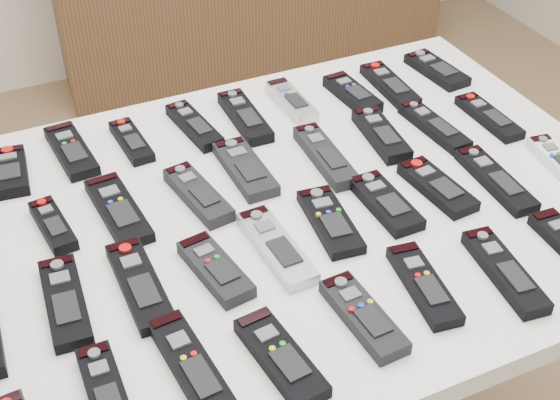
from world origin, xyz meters
name	(u,v)px	position (x,y,z in m)	size (l,w,h in m)	color
table	(280,235)	(-0.06, -0.06, 0.72)	(1.25, 0.88, 0.78)	white
remote_1	(11,172)	(-0.46, 0.23, 0.79)	(0.06, 0.14, 0.02)	black
remote_2	(71,151)	(-0.34, 0.25, 0.79)	(0.06, 0.18, 0.02)	black
remote_3	(131,141)	(-0.23, 0.23, 0.79)	(0.04, 0.15, 0.02)	black
remote_4	(194,126)	(-0.10, 0.23, 0.79)	(0.05, 0.17, 0.02)	black
remote_5	(245,117)	(0.00, 0.22, 0.79)	(0.05, 0.19, 0.02)	black
remote_6	(291,101)	(0.11, 0.24, 0.79)	(0.05, 0.16, 0.02)	#B7B7BC
remote_7	(352,94)	(0.24, 0.21, 0.79)	(0.05, 0.15, 0.02)	black
remote_8	(390,85)	(0.33, 0.21, 0.79)	(0.05, 0.18, 0.02)	black
remote_9	(437,70)	(0.46, 0.23, 0.79)	(0.06, 0.16, 0.02)	black
remote_10	(53,226)	(-0.42, 0.04, 0.79)	(0.04, 0.14, 0.02)	black
remote_11	(118,210)	(-0.31, 0.04, 0.79)	(0.06, 0.19, 0.02)	black
remote_12	(198,194)	(-0.17, 0.02, 0.79)	(0.05, 0.17, 0.02)	black
remote_13	(245,169)	(-0.07, 0.06, 0.79)	(0.06, 0.18, 0.02)	black
remote_14	(325,156)	(0.08, 0.03, 0.79)	(0.05, 0.19, 0.02)	black
remote_15	(381,135)	(0.21, 0.05, 0.79)	(0.05, 0.17, 0.02)	black
remote_16	(434,126)	(0.32, 0.03, 0.79)	(0.05, 0.18, 0.02)	black
remote_17	(489,117)	(0.44, 0.02, 0.79)	(0.05, 0.17, 0.02)	black
remote_19	(65,302)	(-0.44, -0.14, 0.79)	(0.06, 0.18, 0.02)	black
remote_20	(140,284)	(-0.33, -0.15, 0.79)	(0.06, 0.20, 0.02)	black
remote_21	(215,269)	(-0.21, -0.17, 0.79)	(0.05, 0.16, 0.02)	black
remote_22	(277,247)	(-0.11, -0.16, 0.79)	(0.05, 0.19, 0.02)	#B7B7BC
remote_23	(330,221)	(0.00, -0.14, 0.79)	(0.06, 0.17, 0.02)	black
remote_24	(386,203)	(0.11, -0.14, 0.79)	(0.06, 0.16, 0.02)	black
remote_25	(437,187)	(0.22, -0.13, 0.79)	(0.06, 0.16, 0.02)	black
remote_26	(496,180)	(0.32, -0.16, 0.79)	(0.05, 0.19, 0.02)	black
remote_27	(559,162)	(0.46, -0.17, 0.79)	(0.04, 0.16, 0.02)	silver
remote_29	(107,395)	(-0.43, -0.33, 0.79)	(0.05, 0.17, 0.02)	black
remote_30	(192,367)	(-0.31, -0.34, 0.79)	(0.05, 0.20, 0.02)	black
remote_31	(281,357)	(-0.20, -0.37, 0.79)	(0.06, 0.17, 0.02)	black
remote_32	(363,316)	(-0.06, -0.35, 0.79)	(0.05, 0.17, 0.02)	black
remote_33	(424,285)	(0.06, -0.33, 0.79)	(0.05, 0.17, 0.02)	black
remote_34	(505,271)	(0.19, -0.36, 0.79)	(0.05, 0.19, 0.02)	black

